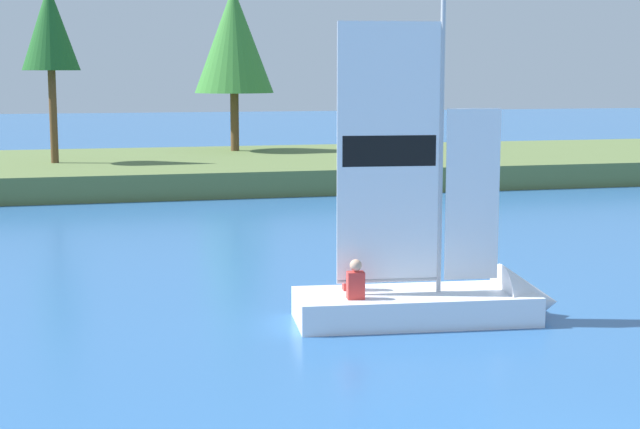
# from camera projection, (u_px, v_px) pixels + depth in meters

# --- Properties ---
(shore_bank) EXTENTS (80.00, 12.00, 0.89)m
(shore_bank) POSITION_uv_depth(u_px,v_px,m) (195.00, 169.00, 38.16)
(shore_bank) COLOR #5B703D
(shore_bank) RESTS_ON ground
(shoreline_tree_centre) EXTENTS (2.10, 2.10, 6.52)m
(shoreline_tree_centre) POSITION_uv_depth(u_px,v_px,m) (50.00, 29.00, 35.37)
(shoreline_tree_centre) COLOR brown
(shoreline_tree_centre) RESTS_ON shore_bank
(shoreline_tree_midright) EXTENTS (3.36, 3.36, 6.94)m
(shoreline_tree_midright) POSITION_uv_depth(u_px,v_px,m) (234.00, 40.00, 41.06)
(shoreline_tree_midright) COLOR brown
(shoreline_tree_midright) RESTS_ON shore_bank
(sailboat) EXTENTS (4.68, 1.94, 6.26)m
(sailboat) POSITION_uv_depth(u_px,v_px,m) (455.00, 295.00, 16.57)
(sailboat) COLOR white
(sailboat) RESTS_ON ground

